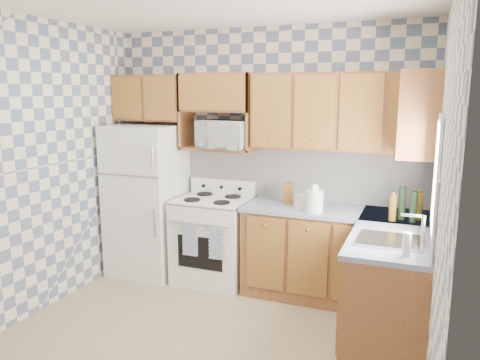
# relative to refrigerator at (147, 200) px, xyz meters

# --- Properties ---
(floor) EXTENTS (3.40, 3.40, 0.00)m
(floor) POSITION_rel_refrigerator_xyz_m (1.27, -1.25, -0.84)
(floor) COLOR #7E7053
(floor) RESTS_ON ground
(back_wall) EXTENTS (3.40, 0.02, 2.70)m
(back_wall) POSITION_rel_refrigerator_xyz_m (1.27, 0.35, 0.51)
(back_wall) COLOR slate
(back_wall) RESTS_ON ground
(right_wall) EXTENTS (0.02, 3.20, 2.70)m
(right_wall) POSITION_rel_refrigerator_xyz_m (2.97, -1.25, 0.51)
(right_wall) COLOR slate
(right_wall) RESTS_ON ground
(backsplash_back) EXTENTS (2.60, 0.02, 0.56)m
(backsplash_back) POSITION_rel_refrigerator_xyz_m (1.68, 0.34, 0.36)
(backsplash_back) COLOR silver
(backsplash_back) RESTS_ON back_wall
(backsplash_right) EXTENTS (0.02, 1.60, 0.56)m
(backsplash_right) POSITION_rel_refrigerator_xyz_m (2.96, -0.45, 0.36)
(backsplash_right) COLOR silver
(backsplash_right) RESTS_ON right_wall
(refrigerator) EXTENTS (0.75, 0.70, 1.68)m
(refrigerator) POSITION_rel_refrigerator_xyz_m (0.00, 0.00, 0.00)
(refrigerator) COLOR silver
(refrigerator) RESTS_ON floor
(stove_body) EXTENTS (0.76, 0.65, 0.90)m
(stove_body) POSITION_rel_refrigerator_xyz_m (0.80, 0.03, -0.39)
(stove_body) COLOR silver
(stove_body) RESTS_ON floor
(cooktop) EXTENTS (0.76, 0.65, 0.02)m
(cooktop) POSITION_rel_refrigerator_xyz_m (0.80, 0.03, 0.07)
(cooktop) COLOR silver
(cooktop) RESTS_ON stove_body
(backguard) EXTENTS (0.76, 0.08, 0.17)m
(backguard) POSITION_rel_refrigerator_xyz_m (0.80, 0.30, 0.16)
(backguard) COLOR silver
(backguard) RESTS_ON cooktop
(dish_towel_left) EXTENTS (0.16, 0.02, 0.34)m
(dish_towel_left) POSITION_rel_refrigerator_xyz_m (0.70, -0.32, -0.28)
(dish_towel_left) COLOR navy
(dish_towel_left) RESTS_ON stove_body
(dish_towel_right) EXTENTS (0.16, 0.02, 0.34)m
(dish_towel_right) POSITION_rel_refrigerator_xyz_m (1.00, -0.32, -0.28)
(dish_towel_right) COLOR navy
(dish_towel_right) RESTS_ON stove_body
(base_cabinets_back) EXTENTS (1.75, 0.60, 0.88)m
(base_cabinets_back) POSITION_rel_refrigerator_xyz_m (2.10, 0.05, -0.40)
(base_cabinets_back) COLOR brown
(base_cabinets_back) RESTS_ON floor
(base_cabinets_right) EXTENTS (0.60, 1.60, 0.88)m
(base_cabinets_right) POSITION_rel_refrigerator_xyz_m (2.67, -0.45, -0.40)
(base_cabinets_right) COLOR brown
(base_cabinets_right) RESTS_ON floor
(countertop_back) EXTENTS (1.77, 0.63, 0.04)m
(countertop_back) POSITION_rel_refrigerator_xyz_m (2.10, 0.05, 0.06)
(countertop_back) COLOR slate
(countertop_back) RESTS_ON base_cabinets_back
(countertop_right) EXTENTS (0.63, 1.60, 0.04)m
(countertop_right) POSITION_rel_refrigerator_xyz_m (2.67, -0.45, 0.06)
(countertop_right) COLOR slate
(countertop_right) RESTS_ON base_cabinets_right
(upper_cabinets_back) EXTENTS (1.75, 0.33, 0.74)m
(upper_cabinets_back) POSITION_rel_refrigerator_xyz_m (2.10, 0.19, 1.01)
(upper_cabinets_back) COLOR brown
(upper_cabinets_back) RESTS_ON back_wall
(upper_cabinets_fridge) EXTENTS (0.82, 0.33, 0.50)m
(upper_cabinets_fridge) POSITION_rel_refrigerator_xyz_m (-0.02, 0.19, 1.13)
(upper_cabinets_fridge) COLOR brown
(upper_cabinets_fridge) RESTS_ON back_wall
(upper_cabinets_right) EXTENTS (0.33, 0.70, 0.74)m
(upper_cabinets_right) POSITION_rel_refrigerator_xyz_m (2.81, 0.00, 1.01)
(upper_cabinets_right) COLOR brown
(upper_cabinets_right) RESTS_ON right_wall
(microwave_shelf) EXTENTS (0.80, 0.33, 0.03)m
(microwave_shelf) POSITION_rel_refrigerator_xyz_m (0.80, 0.19, 0.60)
(microwave_shelf) COLOR brown
(microwave_shelf) RESTS_ON back_wall
(microwave) EXTENTS (0.55, 0.38, 0.29)m
(microwave) POSITION_rel_refrigerator_xyz_m (0.90, 0.12, 0.76)
(microwave) COLOR silver
(microwave) RESTS_ON microwave_shelf
(sink) EXTENTS (0.48, 0.40, 0.03)m
(sink) POSITION_rel_refrigerator_xyz_m (2.67, -0.80, 0.09)
(sink) COLOR #B7B7BC
(sink) RESTS_ON countertop_right
(window) EXTENTS (0.02, 0.66, 0.86)m
(window) POSITION_rel_refrigerator_xyz_m (2.96, -0.80, 0.61)
(window) COLOR silver
(window) RESTS_ON right_wall
(bottle_0) EXTENTS (0.06, 0.06, 0.29)m
(bottle_0) POSITION_rel_refrigerator_xyz_m (2.71, -0.10, 0.23)
(bottle_0) COLOR black
(bottle_0) RESTS_ON countertop_back
(bottle_1) EXTENTS (0.06, 0.06, 0.27)m
(bottle_1) POSITION_rel_refrigerator_xyz_m (2.81, -0.16, 0.22)
(bottle_1) COLOR black
(bottle_1) RESTS_ON countertop_back
(bottle_2) EXTENTS (0.06, 0.06, 0.25)m
(bottle_2) POSITION_rel_refrigerator_xyz_m (2.85, -0.06, 0.21)
(bottle_2) COLOR brown
(bottle_2) RESTS_ON countertop_back
(bottle_3) EXTENTS (0.06, 0.06, 0.23)m
(bottle_3) POSITION_rel_refrigerator_xyz_m (2.64, -0.18, 0.20)
(bottle_3) COLOR brown
(bottle_3) RESTS_ON countertop_back
(knife_block) EXTENTS (0.11, 0.11, 0.21)m
(knife_block) POSITION_rel_refrigerator_xyz_m (1.61, 0.10, 0.19)
(knife_block) COLOR brown
(knife_block) RESTS_ON countertop_back
(electric_kettle) EXTENTS (0.17, 0.17, 0.21)m
(electric_kettle) POSITION_rel_refrigerator_xyz_m (1.93, -0.13, 0.19)
(electric_kettle) COLOR silver
(electric_kettle) RESTS_ON countertop_back
(food_containers) EXTENTS (0.19, 0.19, 0.13)m
(food_containers) POSITION_rel_refrigerator_xyz_m (1.81, -0.01, 0.14)
(food_containers) COLOR beige
(food_containers) RESTS_ON countertop_back
(soap_bottle) EXTENTS (0.06, 0.06, 0.17)m
(soap_bottle) POSITION_rel_refrigerator_xyz_m (2.80, -1.09, 0.17)
(soap_bottle) COLOR beige
(soap_bottle) RESTS_ON countertop_right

